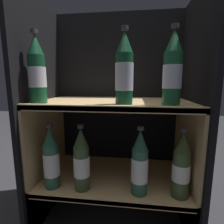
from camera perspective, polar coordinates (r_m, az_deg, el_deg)
fridge_back_wall at (r=1.01m, az=1.88°, el=1.33°), size 0.72×0.02×1.02m
fridge_side_left at (r=0.91m, az=-21.71°, el=-0.25°), size 0.02×0.43×1.02m
fridge_side_right at (r=0.84m, az=24.81°, el=-1.28°), size 0.02×0.43×1.02m
shelf_lower at (r=0.92m, az=0.40°, el=-22.03°), size 0.68×0.39×0.22m
shelf_upper at (r=0.82m, az=0.45°, el=-7.11°), size 0.68×0.39×0.58m
bottle_upper_front_0 at (r=0.76m, az=-23.30°, el=12.02°), size 0.07×0.07×0.28m
bottle_upper_front_1 at (r=0.66m, az=4.03°, el=13.12°), size 0.07×0.07×0.28m
bottle_upper_front_2 at (r=0.67m, az=19.15°, el=12.64°), size 0.07×0.07×0.28m
bottle_lower_front_0 at (r=0.81m, az=-19.19°, el=-14.46°), size 0.07×0.07×0.28m
bottle_lower_front_1 at (r=0.76m, az=-9.90°, el=-15.52°), size 0.07×0.07×0.28m
bottle_lower_front_2 at (r=0.73m, az=9.01°, el=-16.62°), size 0.07×0.07×0.28m
bottle_lower_front_3 at (r=0.76m, az=21.64°, el=-16.23°), size 0.07×0.07×0.28m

